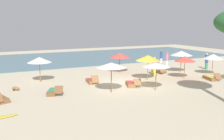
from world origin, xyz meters
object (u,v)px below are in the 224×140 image
Objects in this scene: umbrella_3 at (111,65)px; dog at (15,88)px; lounger_3 at (159,71)px; umbrella_2 at (120,55)px; lounger_2 at (211,78)px; lounger_4 at (131,84)px; person_3 at (207,61)px; umbrella_6 at (213,56)px; umbrella_4 at (156,65)px; person_1 at (161,57)px; lounger_1 at (1,99)px; person_2 at (154,66)px; lounger_0 at (53,92)px; umbrella_5 at (148,58)px; umbrella_1 at (185,59)px; umbrella_7 at (181,53)px; lounger_5 at (91,81)px; person_0 at (167,59)px; umbrella_0 at (39,60)px.

umbrella_3 is 3.46× the size of dog.
lounger_3 is at bearing 4.13° from dog.
umbrella_3 reaches higher than umbrella_2.
lounger_2 reaches higher than dog.
person_3 is (11.16, 2.97, 0.71)m from lounger_4.
umbrella_6 reaches higher than dog.
umbrella_4 reaches higher than person_1.
umbrella_2 reaches higher than person_1.
lounger_4 is 2.85× the size of dog.
person_3 is at bearing 1.19° from dog.
lounger_3 is at bearing 13.25° from lounger_1.
umbrella_4 reaches higher than lounger_3.
person_3 is (5.79, -0.59, 0.72)m from lounger_3.
lounger_4 is at bearing -16.90° from dog.
person_2 is 1.04× the size of person_3.
umbrella_4 is 5.61m from person_2.
lounger_0 is 16.87m from person_1.
umbrella_4 is 3.52m from umbrella_5.
umbrella_2 is at bearing 83.62° from umbrella_4.
dog is (-13.82, -1.00, -0.00)m from lounger_3.
umbrella_5 reaches higher than lounger_4.
umbrella_1 is 6.43m from umbrella_2.
umbrella_7 is 1.26× the size of person_3.
umbrella_7 reaches higher than dog.
lounger_0 is (-13.63, -2.45, -1.80)m from umbrella_7.
umbrella_2 is 10.82m from dog.
umbrella_3 is 3.11m from lounger_4.
person_1 is at bearing 51.49° from lounger_3.
umbrella_1 is 5.31m from umbrella_4.
person_2 is (10.28, 2.30, 0.74)m from lounger_0.
umbrella_7 is (1.67, 2.42, 0.17)m from umbrella_1.
person_2 is 2.87× the size of dog.
person_1 is at bearing 74.75° from umbrella_7.
lounger_0 is 10.56m from person_2.
umbrella_5 is (-3.36, 0.91, 0.17)m from umbrella_1.
umbrella_7 is 1.23× the size of lounger_0.
lounger_4 is 1.07× the size of lounger_5.
dog is (-14.25, 2.17, -1.63)m from umbrella_1.
person_0 is at bearing 39.83° from umbrella_5.
person_1 is (15.10, 3.37, -1.02)m from umbrella_0.
person_1 is at bearing 73.65° from person_0.
umbrella_1 is at bearing -19.26° from umbrella_0.
person_0 is (17.98, 6.21, 0.70)m from lounger_1.
umbrella_3 is 1.25× the size of person_1.
umbrella_0 is 1.05× the size of umbrella_1.
umbrella_7 is (9.74, 3.89, -0.04)m from umbrella_3.
umbrella_6 is at bearing -6.21° from umbrella_5.
lounger_3 is at bearing 31.24° from umbrella_3.
person_3 is at bearing 8.57° from lounger_0.
person_2 is at bearing 158.37° from umbrella_6.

